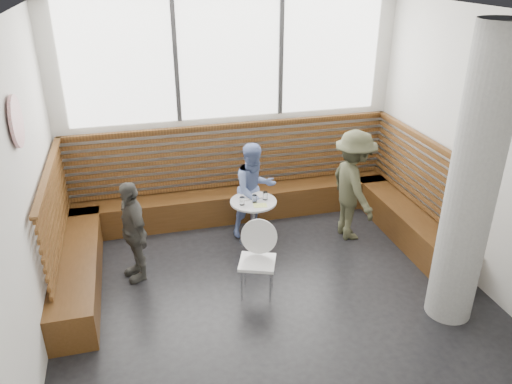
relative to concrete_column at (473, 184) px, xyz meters
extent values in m
cube|color=silver|center=(-1.85, 0.60, 0.00)|extent=(5.00, 5.00, 3.20)
cube|color=black|center=(-1.85, 0.60, -1.60)|extent=(5.00, 5.00, 0.01)
cube|color=white|center=(-1.85, 0.60, 1.60)|extent=(5.00, 5.00, 0.01)
cube|color=white|center=(-1.85, 3.08, 0.77)|extent=(4.50, 0.02, 1.65)
cube|color=#3F3F42|center=(-2.60, 3.06, 0.77)|extent=(0.06, 0.04, 1.65)
cube|color=#3F3F42|center=(-1.10, 3.06, 0.77)|extent=(0.06, 0.04, 1.65)
cube|color=#482B12|center=(-1.85, 2.85, -1.38)|extent=(5.00, 0.50, 0.45)
cube|color=#482B12|center=(-4.10, 1.85, -1.38)|extent=(0.50, 2.50, 0.45)
cube|color=#482B12|center=(0.40, 1.85, -1.38)|extent=(0.50, 2.50, 0.45)
cube|color=#4D2E13|center=(-1.85, 3.02, -0.65)|extent=(4.88, 0.08, 0.98)
cube|color=#4D2E13|center=(-4.27, 1.85, -0.65)|extent=(0.08, 2.38, 0.98)
cube|color=#4D2E13|center=(0.57, 1.85, -0.65)|extent=(0.08, 2.38, 0.98)
cylinder|color=gray|center=(0.00, 0.00, 0.00)|extent=(0.50, 0.50, 3.20)
cylinder|color=white|center=(-4.31, 1.00, 0.70)|extent=(0.03, 0.50, 0.50)
cylinder|color=silver|center=(-1.77, 2.03, -1.59)|extent=(0.40, 0.40, 0.02)
cylinder|color=silver|center=(-1.77, 2.03, -1.27)|extent=(0.06, 0.06, 0.63)
cylinder|color=#B7B7BA|center=(-1.77, 2.03, -0.96)|extent=(0.64, 0.64, 0.03)
cube|color=white|center=(-2.02, 0.87, -1.16)|extent=(0.41, 0.40, 0.04)
cylinder|color=white|center=(-2.02, 1.04, -0.91)|extent=(0.43, 0.10, 0.43)
cylinder|color=silver|center=(-2.19, 0.72, -1.39)|extent=(0.02, 0.02, 0.42)
cylinder|color=silver|center=(-1.86, 0.72, -1.39)|extent=(0.02, 0.02, 0.42)
cylinder|color=silver|center=(-2.19, 1.02, -1.39)|extent=(0.02, 0.02, 0.42)
cylinder|color=silver|center=(-1.86, 1.02, -1.39)|extent=(0.02, 0.02, 0.42)
imported|color=#43442D|center=(-0.38, 1.88, -0.81)|extent=(0.61, 1.04, 1.59)
imported|color=#6679B0|center=(-1.69, 2.29, -0.91)|extent=(0.79, 0.69, 1.38)
imported|color=#4F4D48|center=(-3.40, 1.61, -0.95)|extent=(0.53, 0.83, 1.31)
cylinder|color=white|center=(-1.86, 2.15, -0.94)|extent=(0.19, 0.19, 0.01)
cylinder|color=white|center=(-1.67, 2.18, -0.94)|extent=(0.22, 0.22, 0.02)
cylinder|color=white|center=(-1.95, 1.96, -0.89)|extent=(0.07, 0.07, 0.11)
cylinder|color=white|center=(-1.77, 1.99, -0.89)|extent=(0.07, 0.07, 0.11)
cylinder|color=white|center=(-1.61, 2.04, -0.89)|extent=(0.07, 0.07, 0.11)
cube|color=#A5C64C|center=(-1.72, 1.88, -0.94)|extent=(0.20, 0.15, 0.00)
camera|label=1|loc=(-3.27, -3.88, 2.10)|focal=35.00mm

